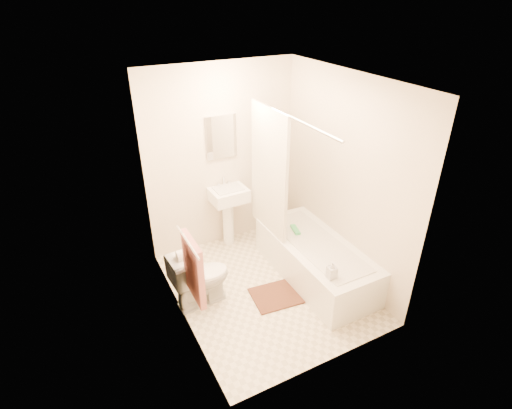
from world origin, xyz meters
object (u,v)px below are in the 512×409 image
bath_mat (278,295)px  soap_bottle (332,270)px  sink (229,214)px  toilet (200,278)px  bathtub (315,260)px

bath_mat → soap_bottle: 0.81m
sink → soap_bottle: size_ratio=4.56×
sink → bath_mat: 1.33m
toilet → bathtub: (1.38, -0.21, -0.09)m
bathtub → soap_bottle: (-0.23, -0.59, 0.34)m
bathtub → bath_mat: bearing=-168.5°
sink → toilet: bearing=-130.9°
toilet → bath_mat: 0.93m
sink → bath_mat: bearing=-89.4°
toilet → sink: sink is taller
sink → soap_bottle: sink is taller
toilet → sink: bearing=-42.9°
bathtub → soap_bottle: soap_bottle is taller
toilet → bathtub: 1.40m
sink → bath_mat: (0.05, -1.26, -0.45)m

